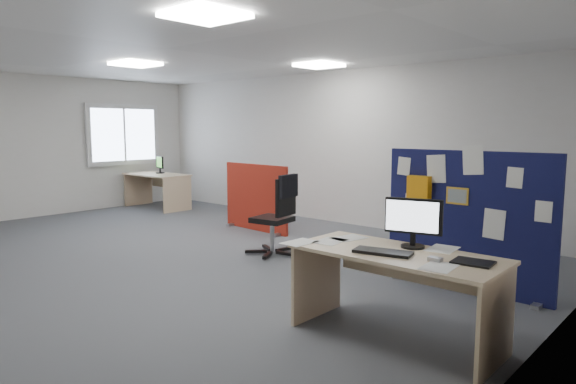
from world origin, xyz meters
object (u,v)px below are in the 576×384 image
Objects in this scene: red_divider at (256,198)px; monitor_second at (160,164)px; monitor_main at (413,220)px; second_desk at (158,182)px; office_chair at (279,210)px; main_desk at (398,272)px; navy_divider at (465,220)px.

monitor_second is at bearing 176.53° from red_divider.
monitor_main is at bearing -24.93° from red_divider.
second_desk is at bearing -35.40° from monitor_second.
office_chair is at bearing -15.66° from second_desk.
monitor_second is (-7.34, 2.79, 0.38)m from main_desk.
main_desk and second_desk have the same top height.
monitor_main is 7.81m from monitor_second.
main_desk is 7.86m from monitor_second.
monitor_main is 0.31× the size of red_divider.
monitor_second reaches higher than main_desk.
main_desk is at bearing -85.65° from navy_divider.
navy_divider is 1.20× the size of second_desk.
office_chair is at bearing 139.78° from monitor_main.
red_divider reaches higher than office_chair.
navy_divider reaches higher than main_desk.
main_desk is 0.44m from monitor_main.
main_desk is 1.12× the size of second_desk.
monitor_main is (0.15, -1.41, 0.21)m from navy_divider.
main_desk is at bearing -36.73° from office_chair.
navy_divider is at bearing -8.79° from second_desk.
navy_divider is at bearing 80.56° from monitor_main.
monitor_second is (-7.22, 1.21, 0.19)m from navy_divider.
monitor_main is 1.17× the size of monitor_second.
monitor_second is (-0.08, 0.10, 0.39)m from second_desk.
monitor_second is 0.36× the size of office_chair.
second_desk is 0.41m from monitor_second.
navy_divider is at bearing 8.55° from monitor_second.
monitor_main reaches higher than office_chair.
red_divider is (-4.04, 2.20, -0.42)m from monitor_main.
second_desk is at bearing 155.72° from office_chair.
office_chair is at bearing 151.89° from main_desk.
navy_divider reaches higher than monitor_second.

